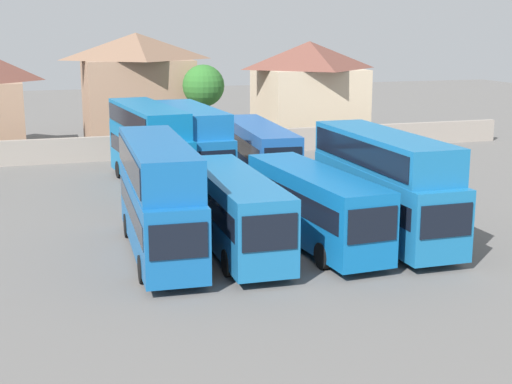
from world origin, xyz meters
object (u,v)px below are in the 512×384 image
bus_2 (235,208)px  bus_5 (148,141)px  bus_7 (259,149)px  house_terrace_centre (137,88)px  tree_left_of_lot (203,87)px  bus_1 (159,192)px  bus_4 (384,180)px  bus_6 (192,141)px  bus_3 (314,203)px  house_terrace_right (309,89)px

bus_2 → bus_5: 14.59m
bus_5 → bus_7: 7.04m
bus_2 → house_terrace_centre: 31.75m
house_terrace_centre → tree_left_of_lot: (4.42, -4.83, 0.34)m
bus_1 → bus_4: 10.33m
bus_5 → bus_6: bearing=85.7°
bus_2 → bus_6: (1.38, 14.52, 0.76)m
bus_5 → house_terrace_centre: 17.34m
bus_6 → house_terrace_centre: size_ratio=1.14×
bus_3 → bus_4: 3.53m
bus_5 → house_terrace_right: size_ratio=1.28×
bus_2 → house_terrace_right: house_terrace_right is taller
bus_5 → tree_left_of_lot: 14.05m
bus_3 → house_terrace_centre: (-2.93, 31.84, 2.70)m
house_terrace_centre → house_terrace_right: 15.00m
bus_2 → bus_4: bearing=90.5°
bus_3 → house_terrace_centre: bearing=-178.3°
bus_3 → bus_5: 15.55m
bus_4 → bus_2: bearing=-91.1°
bus_2 → tree_left_of_lot: tree_left_of_lot is taller
bus_6 → bus_3: bearing=6.7°
house_terrace_centre → bus_6: bearing=-87.8°
bus_4 → house_terrace_centre: house_terrace_centre is taller
bus_3 → house_terrace_right: bearing=155.4°
bus_4 → house_terrace_right: 32.53m
bus_1 → tree_left_of_lot: bearing=165.4°
bus_2 → tree_left_of_lot: size_ratio=1.57×
bus_3 → bus_5: bearing=-165.0°
house_terrace_centre → bus_4: bearing=-78.7°
bus_4 → house_terrace_right: (8.62, 31.33, 1.49)m
bus_1 → bus_2: bearing=85.6°
bus_1 → bus_5: bus_5 is taller
bus_3 → bus_6: (-2.27, 14.72, 0.77)m
bus_7 → bus_5: bearing=-87.1°
bus_1 → bus_6: bearing=164.9°
tree_left_of_lot → bus_1: bearing=-107.6°
bus_7 → house_terrace_centre: bearing=-159.8°
bus_7 → house_terrace_right: 19.71m
bus_1 → bus_7: size_ratio=0.91×
bus_7 → house_terrace_centre: 18.16m
bus_6 → house_terrace_centre: house_terrace_centre is taller
bus_4 → bus_5: size_ratio=0.94×
bus_4 → bus_5: 16.87m
bus_4 → house_terrace_centre: size_ratio=1.17×
bus_7 → tree_left_of_lot: size_ratio=1.76×
bus_2 → house_terrace_centre: size_ratio=1.16×
bus_1 → bus_2: 3.37m
bus_1 → bus_4: (10.31, -0.55, -0.02)m
bus_4 → bus_7: (-1.39, 14.50, -0.75)m
bus_4 → bus_1: bearing=-93.1°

